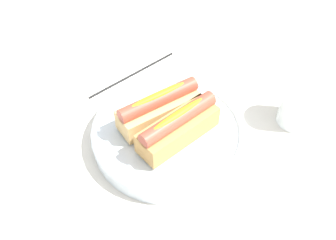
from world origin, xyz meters
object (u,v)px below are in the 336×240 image
hotdog_back (178,127)px  chopstick_near (133,74)px  hotdog_front (159,108)px  serving_bowl (168,134)px  water_glass (299,106)px

hotdog_back → chopstick_near: size_ratio=0.71×
hotdog_front → chopstick_near: (0.01, -0.17, -0.06)m
serving_bowl → hotdog_front: size_ratio=1.73×
hotdog_back → water_glass: 0.24m
hotdog_front → hotdog_back: bearing=109.2°
water_glass → chopstick_near: 0.34m
serving_bowl → hotdog_front: bearing=-70.8°
hotdog_front → hotdog_back: same height
hotdog_front → water_glass: bearing=169.4°
hotdog_back → water_glass: hotdog_back is taller
water_glass → chopstick_near: water_glass is taller
hotdog_front → hotdog_back: 0.06m
serving_bowl → water_glass: size_ratio=3.04×
hotdog_front → chopstick_near: hotdog_front is taller
hotdog_back → chopstick_near: hotdog_back is taller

